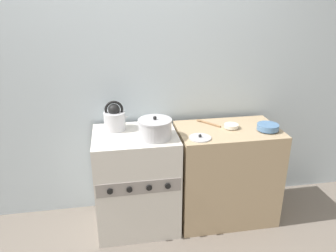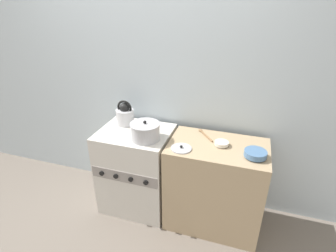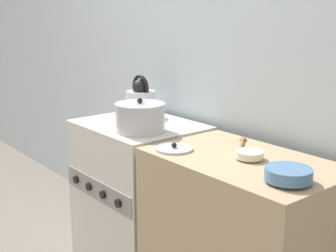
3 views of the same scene
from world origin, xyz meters
name	(u,v)px [view 3 (image 3 of 3)]	position (x,y,z in m)	size (l,w,h in m)	color
wall_back	(187,46)	(0.00, 0.62, 1.25)	(7.00, 0.06, 2.50)	silver
stove	(140,195)	(0.00, 0.27, 0.42)	(0.66, 0.57, 0.84)	beige
counter	(240,248)	(0.77, 0.26, 0.42)	(0.84, 0.53, 0.84)	tan
kettle	(141,100)	(-0.15, 0.39, 0.94)	(0.21, 0.17, 0.24)	silver
cooking_pot	(140,117)	(0.15, 0.18, 0.92)	(0.26, 0.26, 0.18)	#B2B2B7
enamel_bowl	(288,174)	(1.07, 0.17, 0.87)	(0.17, 0.17, 0.06)	#4C729E
small_ceramic_bowl	(249,155)	(0.80, 0.27, 0.86)	(0.12, 0.12, 0.04)	beige
loose_pot_lid	(174,149)	(0.49, 0.12, 0.84)	(0.17, 0.17, 0.03)	#B2B2B7
wooden_spoon	(242,143)	(0.63, 0.42, 0.85)	(0.17, 0.21, 0.02)	olive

